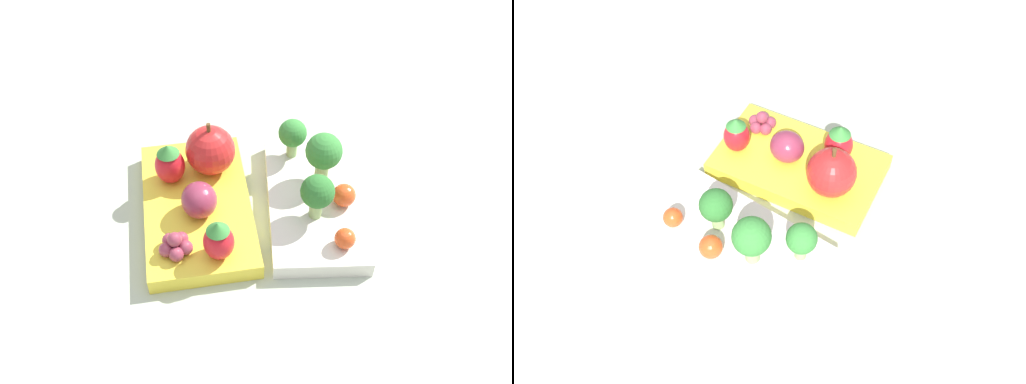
{
  "view_description": "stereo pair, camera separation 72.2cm",
  "coord_description": "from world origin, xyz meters",
  "views": [
    {
      "loc": [
        0.41,
        -0.06,
        0.49
      ],
      "look_at": [
        -0.01,
        -0.0,
        0.03
      ],
      "focal_mm": 40.0,
      "sensor_mm": 36.0,
      "label": 1
    },
    {
      "loc": [
        -0.19,
        0.34,
        0.54
      ],
      "look_at": [
        -0.01,
        -0.0,
        0.03
      ],
      "focal_mm": 40.0,
      "sensor_mm": 36.0,
      "label": 2
    }
  ],
  "objects": [
    {
      "name": "plum",
      "position": [
        -0.0,
        -0.07,
        0.04
      ],
      "size": [
        0.04,
        0.04,
        0.04
      ],
      "color": "#892D47",
      "rests_on": "bento_box_fruit"
    },
    {
      "name": "strawberry_0",
      "position": [
        -0.05,
        -0.09,
        0.05
      ],
      "size": [
        0.03,
        0.03,
        0.05
      ],
      "color": "red",
      "rests_on": "bento_box_fruit"
    },
    {
      "name": "cherry_tomato_0",
      "position": [
        0.07,
        0.08,
        0.03
      ],
      "size": [
        0.02,
        0.02,
        0.02
      ],
      "color": "#DB4C1E",
      "rests_on": "bento_box_savoury"
    },
    {
      "name": "apple",
      "position": [
        -0.06,
        -0.05,
        0.05
      ],
      "size": [
        0.06,
        0.06,
        0.07
      ],
      "color": "red",
      "rests_on": "bento_box_fruit"
    },
    {
      "name": "strawberry_1",
      "position": [
        0.06,
        -0.05,
        0.04
      ],
      "size": [
        0.03,
        0.03,
        0.05
      ],
      "color": "red",
      "rests_on": "bento_box_fruit"
    },
    {
      "name": "broccoli_floret_0",
      "position": [
        -0.03,
        0.07,
        0.06
      ],
      "size": [
        0.04,
        0.04,
        0.06
      ],
      "color": "#93B770",
      "rests_on": "bento_box_savoury"
    },
    {
      "name": "bento_box_savoury",
      "position": [
        -0.01,
        0.06,
        0.01
      ],
      "size": [
        0.2,
        0.12,
        0.02
      ],
      "color": "silver",
      "rests_on": "ground_plane"
    },
    {
      "name": "bento_box_fruit",
      "position": [
        -0.01,
        -0.07,
        0.01
      ],
      "size": [
        0.2,
        0.12,
        0.02
      ],
      "color": "yellow",
      "rests_on": "ground_plane"
    },
    {
      "name": "ground_plane",
      "position": [
        0.0,
        0.0,
        0.0
      ],
      "size": [
        4.0,
        4.0,
        0.0
      ],
      "primitive_type": "plane",
      "color": "#ADB7A3"
    },
    {
      "name": "grape_cluster",
      "position": [
        0.05,
        -0.09,
        0.03
      ],
      "size": [
        0.03,
        0.03,
        0.03
      ],
      "color": "#93384C",
      "rests_on": "bento_box_fruit"
    },
    {
      "name": "broccoli_floret_2",
      "position": [
        0.02,
        0.06,
        0.05
      ],
      "size": [
        0.04,
        0.04,
        0.06
      ],
      "color": "#93B770",
      "rests_on": "bento_box_savoury"
    },
    {
      "name": "broccoli_floret_1",
      "position": [
        -0.07,
        0.05,
        0.05
      ],
      "size": [
        0.03,
        0.03,
        0.05
      ],
      "color": "#93B770",
      "rests_on": "bento_box_savoury"
    },
    {
      "name": "cherry_tomato_1",
      "position": [
        0.01,
        0.09,
        0.03
      ],
      "size": [
        0.03,
        0.03,
        0.03
      ],
      "color": "#DB4C1E",
      "rests_on": "bento_box_savoury"
    }
  ]
}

